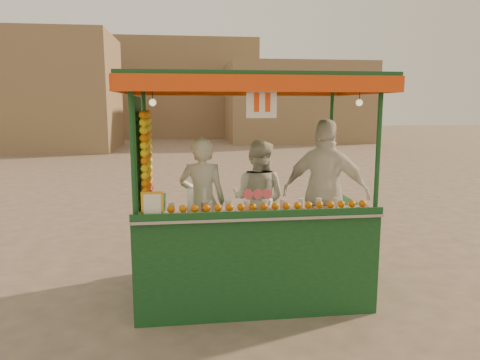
{
  "coord_description": "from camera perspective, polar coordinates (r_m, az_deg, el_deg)",
  "views": [
    {
      "loc": [
        -0.5,
        -5.18,
        2.34
      ],
      "look_at": [
        0.19,
        0.13,
        1.45
      ],
      "focal_mm": 33.54,
      "sensor_mm": 36.0,
      "label": 1
    }
  ],
  "objects": [
    {
      "name": "building_left",
      "position": [
        26.58,
        -26.49,
        9.93
      ],
      "size": [
        10.0,
        6.0,
        6.0
      ],
      "primitive_type": "cube",
      "color": "#896C4E",
      "rests_on": "ground"
    },
    {
      "name": "vendor_middle",
      "position": [
        6.0,
        2.32,
        -2.45
      ],
      "size": [
        0.96,
        0.9,
        1.57
      ],
      "rotation": [
        0.0,
        0.0,
        2.62
      ],
      "color": "silver",
      "rests_on": "ground"
    },
    {
      "name": "building_right",
      "position": [
        30.13,
        7.1,
        9.72
      ],
      "size": [
        9.0,
        6.0,
        5.0
      ],
      "primitive_type": "cube",
      "color": "#896C4E",
      "rests_on": "ground"
    },
    {
      "name": "ground",
      "position": [
        5.7,
        -1.8,
        -14.73
      ],
      "size": [
        90.0,
        90.0,
        0.0
      ],
      "primitive_type": "plane",
      "color": "brown",
      "rests_on": "ground"
    },
    {
      "name": "vendor_left",
      "position": [
        5.76,
        -4.81,
        -2.7
      ],
      "size": [
        0.66,
        0.49,
        1.63
      ],
      "rotation": [
        0.0,
        0.0,
        2.96
      ],
      "color": "white",
      "rests_on": "ground"
    },
    {
      "name": "building_center",
      "position": [
        35.23,
        -10.04,
        11.23
      ],
      "size": [
        14.0,
        7.0,
        7.0
      ],
      "primitive_type": "cube",
      "color": "#896C4E",
      "rests_on": "ground"
    },
    {
      "name": "vendor_right",
      "position": [
        5.74,
        10.83,
        -1.68
      ],
      "size": [
        1.18,
        0.9,
        1.87
      ],
      "rotation": [
        0.0,
        0.0,
        2.67
      ],
      "color": "white",
      "rests_on": "ground"
    },
    {
      "name": "juice_cart",
      "position": [
        5.49,
        0.5,
        -6.09
      ],
      "size": [
        2.95,
        1.91,
        2.68
      ],
      "color": "#103C1B",
      "rests_on": "ground"
    }
  ]
}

